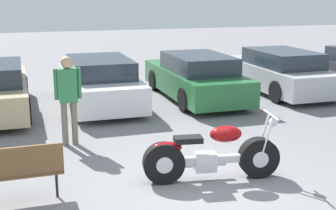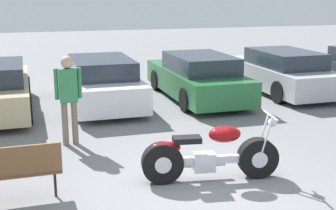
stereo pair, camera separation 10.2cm
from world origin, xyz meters
name	(u,v)px [view 1 (the left image)]	position (x,y,z in m)	size (l,w,h in m)	color
ground_plane	(204,189)	(0.00, 0.00, 0.00)	(60.00, 60.00, 0.00)	slate
motorcycle	(210,155)	(0.24, 0.33, 0.42)	(2.22, 0.76, 1.05)	black
parked_car_white	(99,82)	(-0.59, 6.04, 0.61)	(1.78, 4.50, 1.27)	white
parked_car_green	(196,77)	(2.11, 5.91, 0.61)	(1.78, 4.50, 1.27)	#286B38
parked_car_silver	(278,72)	(4.81, 6.03, 0.61)	(1.78, 4.50, 1.27)	#BCBCC1
person_standing	(68,93)	(-1.71, 2.80, 1.05)	(0.52, 0.24, 1.76)	#726656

